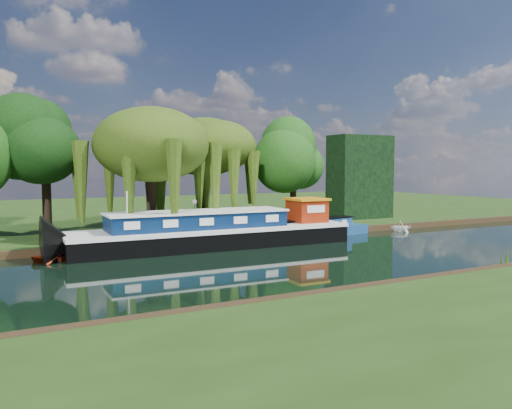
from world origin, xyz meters
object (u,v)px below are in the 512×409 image
red_dinghy (62,260)px  white_cruiser (401,231)px  narrowboat (312,230)px  dutch_barge (216,232)px

red_dinghy → white_cruiser: (26.86, 0.68, 0.00)m
narrowboat → red_dinghy: narrowboat is taller
white_cruiser → narrowboat: bearing=98.9°
red_dinghy → white_cruiser: 26.87m
dutch_barge → white_cruiser: 17.03m
red_dinghy → narrowboat: bearing=-92.8°
white_cruiser → dutch_barge: bearing=102.5°
dutch_barge → narrowboat: dutch_barge is taller
narrowboat → red_dinghy: 18.16m
dutch_barge → narrowboat: 8.29m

